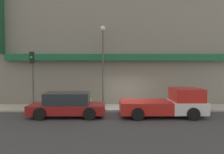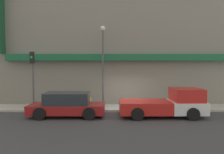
# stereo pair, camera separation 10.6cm
# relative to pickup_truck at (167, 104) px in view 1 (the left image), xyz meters

# --- Properties ---
(ground_plane) EXTENTS (80.00, 80.00, 0.00)m
(ground_plane) POSITION_rel_pickup_truck_xyz_m (-2.36, 1.26, -0.77)
(ground_plane) COLOR #38383A
(sidewalk) EXTENTS (36.00, 2.41, 0.13)m
(sidewalk) POSITION_rel_pickup_truck_xyz_m (-2.36, 2.47, -0.71)
(sidewalk) COLOR #ADA89E
(sidewalk) RESTS_ON ground
(building) EXTENTS (19.80, 3.80, 10.70)m
(building) POSITION_rel_pickup_truck_xyz_m (-2.37, 5.15, 4.36)
(building) COLOR gray
(building) RESTS_ON ground
(pickup_truck) EXTENTS (5.15, 2.28, 1.75)m
(pickup_truck) POSITION_rel_pickup_truck_xyz_m (0.00, 0.00, 0.00)
(pickup_truck) COLOR silver
(pickup_truck) RESTS_ON ground
(parked_car) EXTENTS (4.61, 2.03, 1.49)m
(parked_car) POSITION_rel_pickup_truck_xyz_m (-6.19, -0.00, -0.04)
(parked_car) COLOR maroon
(parked_car) RESTS_ON ground
(fire_hydrant) EXTENTS (0.21, 0.21, 0.76)m
(fire_hydrant) POSITION_rel_pickup_truck_xyz_m (-5.01, 2.14, -0.26)
(fire_hydrant) COLOR yellow
(fire_hydrant) RESTS_ON sidewalk
(street_lamp) EXTENTS (0.36, 0.36, 5.88)m
(street_lamp) POSITION_rel_pickup_truck_xyz_m (-4.07, 2.50, 3.00)
(street_lamp) COLOR #4C4C4C
(street_lamp) RESTS_ON sidewalk
(traffic_light) EXTENTS (0.28, 0.42, 3.97)m
(traffic_light) POSITION_rel_pickup_truck_xyz_m (-8.95, 1.87, 2.08)
(traffic_light) COLOR #4C4C4C
(traffic_light) RESTS_ON sidewalk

